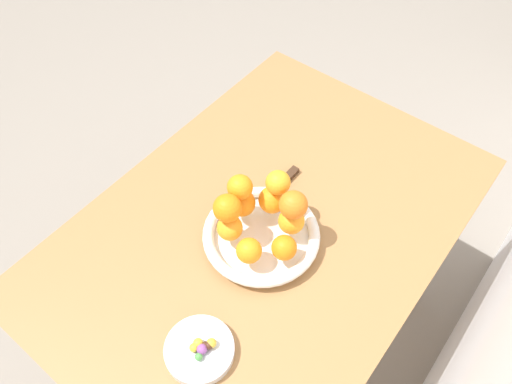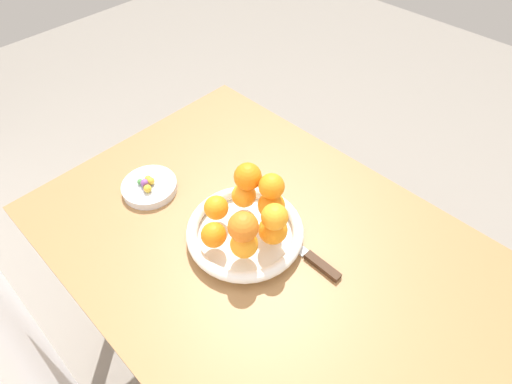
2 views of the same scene
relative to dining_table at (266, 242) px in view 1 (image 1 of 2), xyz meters
The scene contains 22 objects.
ground_plane 0.65m from the dining_table, ahead, with size 6.00×6.00×0.00m, color gray.
dining_table is the anchor object (origin of this frame).
fruit_bowl 0.12m from the dining_table, 23.59° to the left, with size 0.27×0.27×0.04m.
candy_dish 0.36m from the dining_table, 14.45° to the left, with size 0.14×0.14×0.02m, color silver.
orange_0 0.17m from the dining_table, 93.24° to the left, with size 0.06×0.06×0.06m, color orange.
orange_1 0.16m from the dining_table, behind, with size 0.06×0.06×0.06m, color orange.
orange_2 0.17m from the dining_table, 58.12° to the right, with size 0.06×0.06×0.06m, color orange.
orange_3 0.19m from the dining_table, 16.04° to the right, with size 0.06×0.06×0.06m, color orange.
orange_4 0.20m from the dining_table, 19.46° to the left, with size 0.06×0.06×0.06m, color orange.
orange_5 0.19m from the dining_table, 55.99° to the left, with size 0.06×0.06×0.06m, color orange.
orange_6 0.24m from the dining_table, 21.55° to the right, with size 0.06×0.06×0.06m, color orange.
orange_7 0.22m from the dining_table, 164.96° to the left, with size 0.06×0.06×0.06m, color orange.
orange_8 0.23m from the dining_table, 56.37° to the right, with size 0.06×0.06×0.06m, color orange.
orange_9 0.23m from the dining_table, 91.61° to the left, with size 0.06×0.06×0.06m, color orange.
candy_ball_0 0.36m from the dining_table, 13.84° to the left, with size 0.02×0.02×0.02m, color gold.
candy_ball_1 0.37m from the dining_table, 13.27° to the left, with size 0.02×0.02×0.02m, color gold.
candy_ball_2 0.38m from the dining_table, 16.01° to the left, with size 0.02×0.02×0.02m, color #4C9947.
candy_ball_3 0.35m from the dining_table, 18.03° to the left, with size 0.02×0.02×0.02m, color gold.
candy_ball_4 0.36m from the dining_table, 16.36° to the left, with size 0.02×0.02×0.02m, color #472819.
candy_ball_5 0.37m from the dining_table, 15.95° to the left, with size 0.02×0.02×0.02m, color #8C4C99.
candy_ball_6 0.35m from the dining_table, 17.59° to the left, with size 0.02×0.02×0.02m, color #472819.
knife 0.12m from the dining_table, 150.57° to the right, with size 0.26×0.02×0.01m.
Camera 1 is at (0.54, 0.40, 1.73)m, focal length 35.00 mm.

